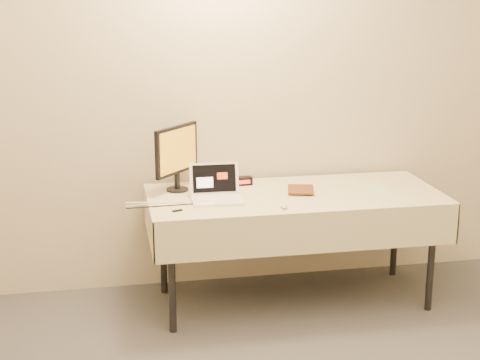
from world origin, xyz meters
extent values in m
cube|color=beige|center=(0.00, 2.50, 1.35)|extent=(4.00, 0.10, 2.70)
cylinder|color=black|center=(-0.82, 1.75, 0.34)|extent=(0.04, 0.04, 0.69)
cylinder|color=black|center=(0.82, 1.75, 0.34)|extent=(0.04, 0.04, 0.69)
cylinder|color=black|center=(-0.82, 2.34, 0.34)|extent=(0.04, 0.04, 0.69)
cylinder|color=black|center=(0.82, 2.34, 0.34)|extent=(0.04, 0.04, 0.69)
cube|color=gray|center=(0.00, 2.04, 0.71)|extent=(1.80, 0.75, 0.04)
cube|color=beige|center=(0.00, 2.04, 0.73)|extent=(1.86, 0.81, 0.01)
cube|color=beige|center=(0.00, 1.64, 0.60)|extent=(1.86, 0.01, 0.25)
cube|color=beige|center=(0.00, 2.45, 0.60)|extent=(1.86, 0.01, 0.25)
cube|color=beige|center=(-0.93, 2.04, 0.60)|extent=(0.01, 0.81, 0.25)
cube|color=beige|center=(0.93, 2.04, 0.60)|extent=(0.01, 0.81, 0.25)
cube|color=white|center=(-0.51, 1.96, 0.75)|extent=(0.31, 0.22, 0.02)
cube|color=white|center=(-0.51, 2.09, 0.85)|extent=(0.31, 0.07, 0.20)
cube|color=black|center=(-0.51, 2.09, 0.85)|extent=(0.27, 0.05, 0.17)
cylinder|color=black|center=(-0.72, 2.25, 0.74)|extent=(0.20, 0.20, 0.01)
cube|color=black|center=(-0.72, 2.25, 0.80)|extent=(0.04, 0.04, 0.10)
cube|color=black|center=(-0.72, 2.25, 1.01)|extent=(0.30, 0.32, 0.31)
cube|color=orange|center=(-0.72, 2.25, 1.01)|extent=(0.25, 0.27, 0.27)
imported|color=#944C1A|center=(-0.03, 2.10, 0.85)|extent=(0.16, 0.06, 0.22)
cube|color=black|center=(-0.29, 2.30, 0.77)|extent=(0.13, 0.06, 0.05)
cube|color=#FF0C18|center=(-0.29, 2.27, 0.77)|extent=(0.09, 0.01, 0.02)
ellipsoid|color=#BCBCBF|center=(-0.14, 1.76, 0.75)|extent=(0.05, 0.09, 0.02)
cube|color=#B7E0B2|center=(0.56, 2.04, 0.74)|extent=(0.13, 0.30, 0.00)
cube|color=black|center=(-0.77, 1.81, 0.74)|extent=(0.06, 0.04, 0.01)
camera|label=1|loc=(-1.18, -2.28, 2.04)|focal=55.00mm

